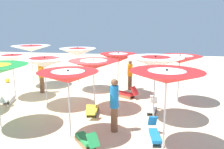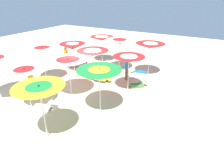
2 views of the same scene
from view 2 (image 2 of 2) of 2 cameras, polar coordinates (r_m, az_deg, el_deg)
ground at (r=12.58m, az=-8.75°, el=-3.12°), size 39.02×39.02×0.04m
beach_umbrella_1 at (r=10.13m, az=-25.29°, el=0.51°), size 1.94×1.94×2.24m
beach_umbrella_2 at (r=7.52m, az=-21.39°, el=-4.76°), size 1.95×1.95×2.46m
beach_umbrella_3 at (r=13.07m, az=-20.63°, el=6.96°), size 2.00×2.00×2.44m
beach_umbrella_4 at (r=10.77m, az=-13.31°, el=3.65°), size 2.28×2.28×2.27m
beach_umbrella_5 at (r=8.84m, az=-3.93°, el=0.62°), size 2.19×2.19×2.35m
beach_umbrella_6 at (r=14.29m, az=-12.03°, el=8.49°), size 1.90×1.90×2.26m
beach_umbrella_7 at (r=12.37m, az=-5.95°, el=6.61°), size 2.11×2.11×2.23m
beach_umbrella_8 at (r=10.99m, az=5.19°, el=4.71°), size 1.91×1.91×2.28m
beach_umbrella_9 at (r=16.17m, az=-3.16°, el=11.02°), size 1.99×1.99×2.31m
beach_umbrella_10 at (r=14.06m, az=2.34°, el=9.94°), size 2.07×2.07×2.53m
beach_umbrella_11 at (r=13.50m, az=11.66°, el=8.66°), size 2.05×2.05×2.45m
lounger_0 at (r=12.10m, az=8.00°, el=-3.04°), size 1.11×1.01×0.58m
lounger_1 at (r=14.09m, az=8.31°, el=0.89°), size 1.21×0.48×0.65m
lounger_2 at (r=15.00m, az=-0.52°, el=2.57°), size 1.09×0.42×0.65m
lounger_3 at (r=12.75m, az=-3.18°, el=-1.39°), size 1.25×0.51×0.57m
lounger_4 at (r=14.97m, az=-9.35°, el=2.21°), size 0.93×1.25×0.65m
lounger_5 at (r=10.36m, az=-19.96°, el=-9.19°), size 1.33×0.68×0.59m
beachgoer_0 at (r=11.79m, az=-23.67°, el=-1.52°), size 0.30×0.30×1.83m
beachgoer_1 at (r=12.76m, az=4.63°, el=2.43°), size 0.30×0.30×1.87m
beachgoer_2 at (r=15.74m, az=-13.91°, el=5.49°), size 0.30×0.30×1.68m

